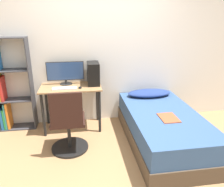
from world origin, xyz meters
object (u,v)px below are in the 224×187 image
office_chair (68,128)px  monitor (65,72)px  keyboard (65,88)px  bed (162,128)px  bookshelf (6,87)px  pc_tower (93,73)px

office_chair → monitor: (-0.04, 0.86, 0.59)m
keyboard → office_chair: bearing=-84.9°
bed → keyboard: keyboard is taller
office_chair → keyboard: office_chair is taller
bookshelf → bed: size_ratio=0.80×
pc_tower → monitor: bearing=171.0°
bed → bookshelf: bearing=160.9°
office_chair → keyboard: 0.72m
bookshelf → keyboard: (0.96, -0.25, 0.02)m
bookshelf → monitor: bearing=0.6°
keyboard → monitor: bearing=87.4°
office_chair → bookshelf: bearing=139.9°
office_chair → keyboard: size_ratio=2.44×
monitor → pc_tower: monitor is taller
bed → office_chair: bearing=-179.3°
bookshelf → monitor: (0.97, 0.01, 0.22)m
bed → keyboard: 1.65m
keyboard → pc_tower: bearing=21.9°
bookshelf → office_chair: (1.01, -0.85, -0.38)m
bookshelf → keyboard: bookshelf is taller
keyboard → bed: bearing=-21.8°
monitor → pc_tower: bearing=-9.0°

